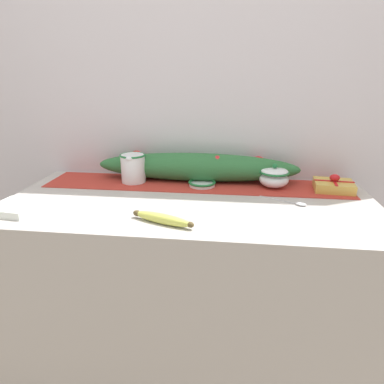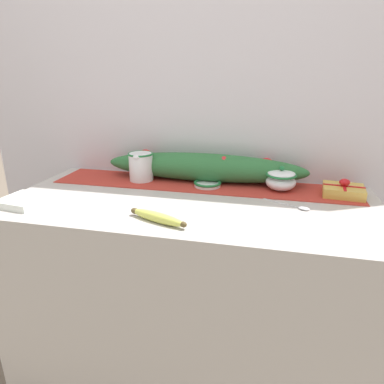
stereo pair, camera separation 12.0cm
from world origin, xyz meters
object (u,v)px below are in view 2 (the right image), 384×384
object	(u,v)px
sugar_bowl	(281,180)
gift_box	(343,190)
banana	(158,217)
small_dish	(207,184)
napkin_stack	(23,201)
spoon	(300,207)
cream_pitcher	(141,166)

from	to	relation	value
sugar_bowl	gift_box	world-z (taller)	sugar_bowl
banana	gift_box	distance (m)	0.73
small_dish	napkin_stack	distance (m)	0.70
banana	small_dish	bearing A→B (deg)	77.06
gift_box	napkin_stack	bearing A→B (deg)	-162.70
sugar_bowl	gift_box	bearing A→B (deg)	-3.10
small_dish	spoon	bearing A→B (deg)	-24.19
sugar_bowl	spoon	distance (m)	0.20
banana	cream_pitcher	bearing A→B (deg)	117.16
sugar_bowl	napkin_stack	world-z (taller)	sugar_bowl
small_dish	banana	bearing A→B (deg)	-102.94
cream_pitcher	sugar_bowl	world-z (taller)	cream_pitcher
sugar_bowl	small_dish	size ratio (longest dim) A/B	1.06
sugar_bowl	napkin_stack	xyz separation A→B (m)	(-0.90, -0.37, -0.03)
spoon	gift_box	bearing A→B (deg)	73.34
small_dish	banana	world-z (taller)	banana
cream_pitcher	banana	size ratio (longest dim) A/B	0.60
sugar_bowl	gift_box	size ratio (longest dim) A/B	0.75
small_dish	gift_box	size ratio (longest dim) A/B	0.71
sugar_bowl	small_dish	bearing A→B (deg)	-176.16
sugar_bowl	banana	size ratio (longest dim) A/B	0.56
napkin_stack	sugar_bowl	bearing A→B (deg)	22.12
banana	spoon	bearing A→B (deg)	26.45
cream_pitcher	sugar_bowl	bearing A→B (deg)	-0.15
small_dish	gift_box	distance (m)	0.53
napkin_stack	gift_box	bearing A→B (deg)	17.30
small_dish	banana	size ratio (longest dim) A/B	0.53
spoon	gift_box	distance (m)	0.24
cream_pitcher	sugar_bowl	xyz separation A→B (m)	(0.59, -0.00, -0.02)
napkin_stack	gift_box	world-z (taller)	gift_box
cream_pitcher	gift_box	size ratio (longest dim) A/B	0.80
sugar_bowl	banana	distance (m)	0.56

